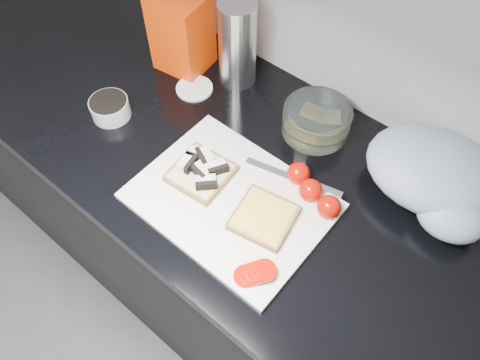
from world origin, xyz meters
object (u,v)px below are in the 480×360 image
at_px(bread_bag, 182,32).
at_px(steel_canister, 237,44).
at_px(glass_bowl, 316,120).
at_px(cutting_board, 231,201).

distance_m(bread_bag, steel_canister, 0.15).
relative_size(glass_bowl, bread_bag, 0.80).
xyz_separation_m(cutting_board, glass_bowl, (0.02, 0.29, 0.03)).
height_order(bread_bag, steel_canister, steel_canister).
relative_size(bread_bag, steel_canister, 0.90).
bearing_deg(steel_canister, bread_bag, -163.50).
bearing_deg(cutting_board, steel_canister, 127.87).
height_order(cutting_board, steel_canister, steel_canister).
relative_size(cutting_board, glass_bowl, 2.50).
bearing_deg(glass_bowl, bread_bag, -176.26).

